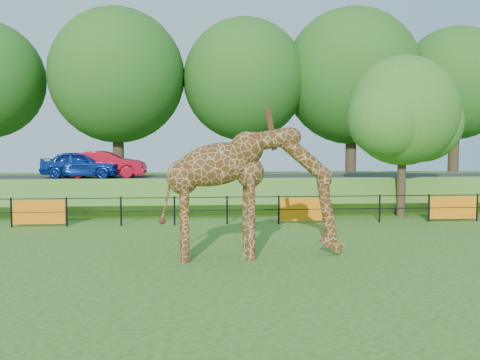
{
  "coord_description": "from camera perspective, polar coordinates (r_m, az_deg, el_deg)",
  "views": [
    {
      "loc": [
        -1.25,
        -12.26,
        3.13
      ],
      "look_at": [
        0.13,
        3.77,
        2.0
      ],
      "focal_mm": 40.0,
      "sensor_mm": 36.0,
      "label": 1
    }
  ],
  "objects": [
    {
      "name": "ground",
      "position": [
        12.72,
        0.88,
        -10.23
      ],
      "size": [
        90.0,
        90.0,
        0.0
      ],
      "primitive_type": "plane",
      "color": "#2C6218",
      "rests_on": "ground"
    },
    {
      "name": "giraffe",
      "position": [
        14.41,
        1.54,
        -1.33
      ],
      "size": [
        5.06,
        1.32,
        3.57
      ],
      "primitive_type": null,
      "rotation": [
        0.0,
        0.0,
        0.08
      ],
      "color": "#4F2B10",
      "rests_on": "ground"
    },
    {
      "name": "perimeter_fence",
      "position": [
        20.46,
        -1.39,
        -3.23
      ],
      "size": [
        28.07,
        0.1,
        1.1
      ],
      "primitive_type": null,
      "color": "black",
      "rests_on": "ground"
    },
    {
      "name": "embankment",
      "position": [
        27.9,
        -2.35,
        -1.09
      ],
      "size": [
        40.0,
        9.0,
        1.3
      ],
      "primitive_type": "cube",
      "color": "#2C6218",
      "rests_on": "ground"
    },
    {
      "name": "road",
      "position": [
        26.35,
        -2.2,
        0.16
      ],
      "size": [
        40.0,
        5.0,
        0.12
      ],
      "primitive_type": "cube",
      "color": "#2B2B2D",
      "rests_on": "embankment"
    },
    {
      "name": "car_blue",
      "position": [
        27.07,
        -16.48,
        1.63
      ],
      "size": [
        4.09,
        2.19,
        1.32
      ],
      "primitive_type": "imported",
      "rotation": [
        0.0,
        0.0,
        1.4
      ],
      "color": "#153AAB",
      "rests_on": "road"
    },
    {
      "name": "car_red",
      "position": [
        27.04,
        -14.16,
        1.64
      ],
      "size": [
        3.97,
        1.45,
        1.3
      ],
      "primitive_type": "imported",
      "rotation": [
        0.0,
        0.0,
        1.55
      ],
      "color": "red",
      "rests_on": "road"
    },
    {
      "name": "visitor",
      "position": [
        22.01,
        8.86,
        -2.4
      ],
      "size": [
        0.59,
        0.49,
        1.38
      ],
      "primitive_type": "imported",
      "rotation": [
        0.0,
        0.0,
        3.5
      ],
      "color": "black",
      "rests_on": "ground"
    },
    {
      "name": "tree_east",
      "position": [
        23.64,
        17.17,
        6.63
      ],
      "size": [
        5.4,
        4.71,
        6.76
      ],
      "color": "#352718",
      "rests_on": "ground"
    },
    {
      "name": "bg_tree_line",
      "position": [
        34.65,
        0.31,
        10.74
      ],
      "size": [
        37.3,
        8.8,
        11.82
      ],
      "color": "#352718",
      "rests_on": "ground"
    }
  ]
}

